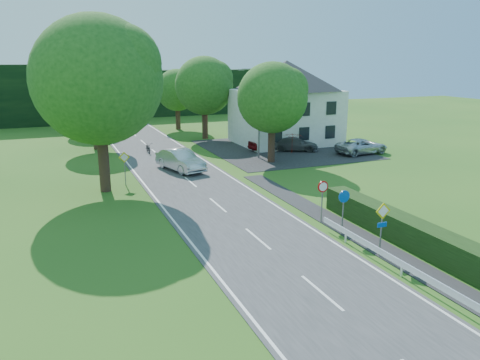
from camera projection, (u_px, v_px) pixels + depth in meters
name	position (u px, v px, depth m)	size (l,w,h in m)	color
road	(208.00, 197.00, 30.61)	(7.00, 80.00, 0.04)	#37373A
parking_pad	(281.00, 149.00, 46.64)	(14.00, 16.00, 0.04)	black
line_edge_left	(159.00, 202.00, 29.42)	(0.12, 80.00, 0.01)	white
line_edge_right	(253.00, 191.00, 31.79)	(0.12, 80.00, 0.01)	white
line_centre	(208.00, 196.00, 30.60)	(0.12, 80.00, 0.01)	white
tree_main	(100.00, 105.00, 30.54)	(9.40, 9.40, 11.64)	#1C4C17
tree_left_far	(94.00, 106.00, 45.63)	(7.00, 7.00, 8.58)	#1C4C17
tree_right_far	(204.00, 98.00, 51.74)	(7.40, 7.40, 9.09)	#1C4C17
tree_left_back	(89.00, 99.00, 56.63)	(6.60, 6.60, 8.07)	#1C4C17
tree_right_back	(177.00, 99.00, 58.73)	(6.20, 6.20, 7.56)	#1C4C17
tree_right_mid	(272.00, 113.00, 39.80)	(7.00, 7.00, 8.58)	#1C4C17
treeline_right	(164.00, 93.00, 73.87)	(30.00, 5.00, 7.00)	black
house_white	(286.00, 102.00, 48.95)	(10.60, 8.40, 8.60)	silver
streetlight	(258.00, 109.00, 41.39)	(2.03, 0.18, 8.00)	slate
sign_priority_right	(382.00, 219.00, 20.96)	(0.78, 0.09, 2.59)	slate
sign_roundabout	(344.00, 203.00, 23.68)	(0.64, 0.08, 2.37)	slate
sign_speed_limit	(323.00, 192.00, 25.44)	(0.64, 0.11, 2.37)	slate
sign_priority_left	(124.00, 162.00, 33.00)	(0.78, 0.09, 2.44)	slate
moving_car	(180.00, 160.00, 37.48)	(1.80, 5.15, 1.70)	silver
motorcycle	(148.00, 148.00, 44.57)	(0.67, 1.92, 1.01)	black
parked_car_red	(268.00, 143.00, 45.95)	(1.62, 4.02, 1.37)	maroon
parked_car_grey	(295.00, 144.00, 45.63)	(1.85, 4.55, 1.32)	#4B4B50
parked_car_silver_b	(362.00, 146.00, 44.16)	(2.37, 5.13, 1.43)	silver
parasol	(292.00, 143.00, 44.43)	(2.08, 2.12, 1.91)	#A21F0D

